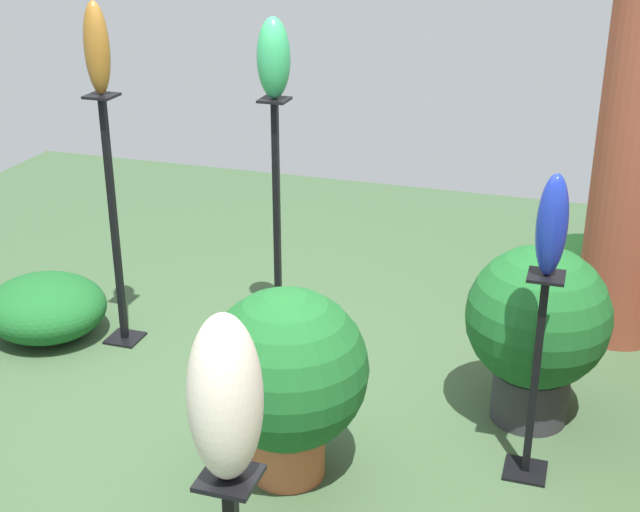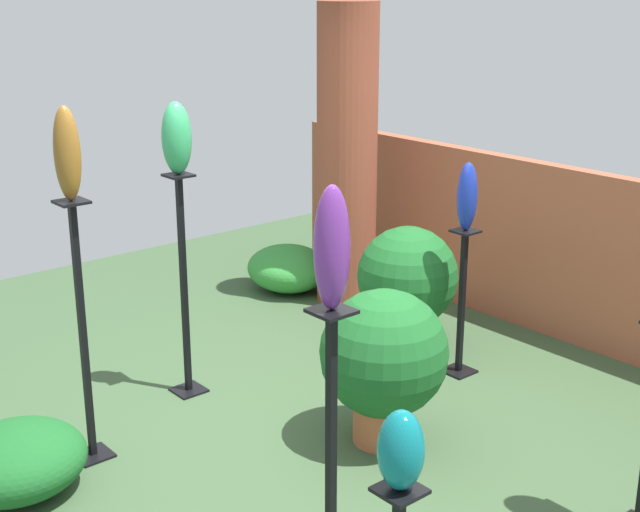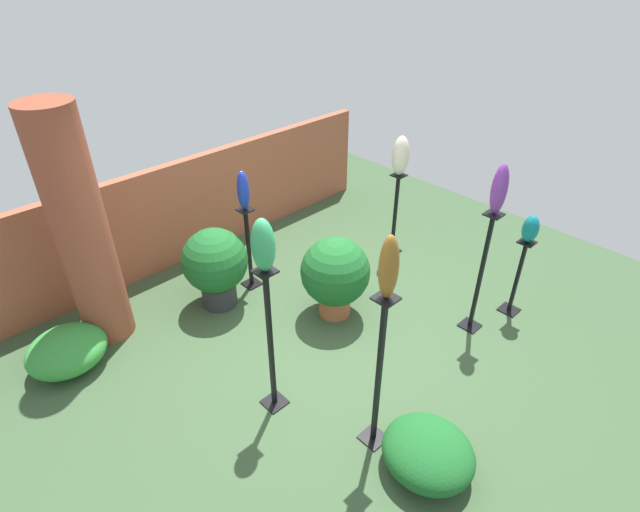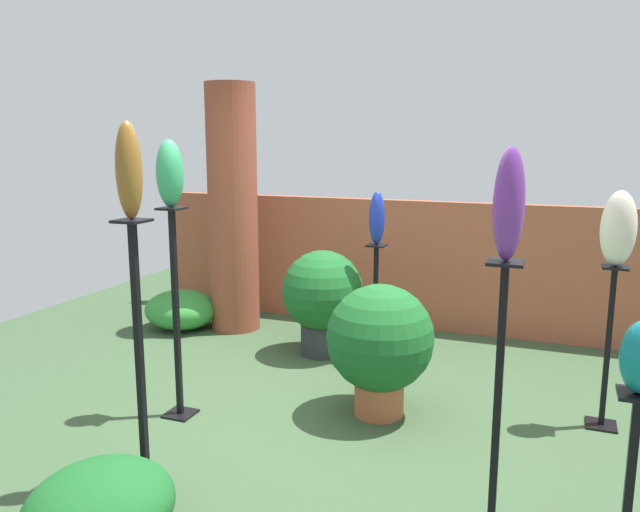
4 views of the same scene
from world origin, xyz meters
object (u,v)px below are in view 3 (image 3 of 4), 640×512
(art_vase_violet, at_px, (499,189))
(brick_pillar, at_px, (82,232))
(pedestal_ivory, at_px, (395,218))
(art_vase_bronze, at_px, (389,267))
(pedestal_violet, at_px, (480,278))
(art_vase_jade, at_px, (263,245))
(art_vase_cobalt, at_px, (243,190))
(potted_plant_mid_left, at_px, (215,264))
(potted_plant_mid_right, at_px, (335,274))
(pedestal_jade, at_px, (271,348))
(art_vase_teal, at_px, (530,229))
(pedestal_teal, at_px, (517,281))
(art_vase_ivory, at_px, (401,156))
(pedestal_cobalt, at_px, (249,252))
(pedestal_bronze, at_px, (378,380))

(art_vase_violet, bearing_deg, brick_pillar, 137.07)
(pedestal_ivory, xyz_separation_m, art_vase_bronze, (-2.42, -1.77, 1.26))
(pedestal_violet, distance_m, art_vase_jade, 2.55)
(art_vase_cobalt, distance_m, potted_plant_mid_left, 0.87)
(art_vase_violet, xyz_separation_m, potted_plant_mid_right, (-0.90, 1.19, -1.11))
(pedestal_jade, xyz_separation_m, art_vase_cobalt, (0.97, 1.61, 0.58))
(art_vase_violet, distance_m, art_vase_teal, 0.82)
(pedestal_ivory, bearing_deg, pedestal_violet, -110.09)
(pedestal_violet, xyz_separation_m, pedestal_teal, (0.56, -0.16, -0.23))
(art_vase_violet, bearing_deg, pedestal_teal, -16.33)
(brick_pillar, distance_m, art_vase_cobalt, 1.66)
(pedestal_ivory, relative_size, art_vase_violet, 2.21)
(art_vase_bronze, bearing_deg, art_vase_teal, 1.11)
(art_vase_jade, xyz_separation_m, potted_plant_mid_left, (0.48, 1.57, -1.16))
(pedestal_ivory, distance_m, pedestal_teal, 1.73)
(brick_pillar, distance_m, art_vase_ivory, 3.60)
(pedestal_cobalt, bearing_deg, potted_plant_mid_left, -175.75)
(pedestal_bronze, xyz_separation_m, pedestal_violet, (1.85, 0.21, -0.06))
(pedestal_teal, bearing_deg, art_vase_bronze, -178.89)
(pedestal_jade, bearing_deg, potted_plant_mid_left, 72.89)
(pedestal_jade, xyz_separation_m, art_vase_bronze, (0.36, -0.88, 1.09))
(potted_plant_mid_right, bearing_deg, art_vase_bronze, -124.14)
(potted_plant_mid_right, bearing_deg, pedestal_jade, -158.22)
(art_vase_violet, bearing_deg, potted_plant_mid_left, 127.73)
(pedestal_violet, xyz_separation_m, pedestal_cobalt, (-1.25, 2.27, -0.17))
(pedestal_cobalt, relative_size, pedestal_teal, 1.13)
(pedestal_teal, height_order, art_vase_bronze, art_vase_bronze)
(art_vase_teal, bearing_deg, art_vase_violet, 163.67)
(pedestal_teal, bearing_deg, art_vase_ivory, 89.59)
(pedestal_violet, distance_m, potted_plant_mid_right, 1.50)
(art_vase_jade, distance_m, potted_plant_mid_left, 2.01)
(pedestal_cobalt, relative_size, potted_plant_mid_left, 1.08)
(pedestal_ivory, bearing_deg, art_vase_ivory, 0.00)
(pedestal_cobalt, distance_m, pedestal_ivory, 1.95)
(pedestal_bronze, height_order, art_vase_bronze, art_vase_bronze)
(art_vase_jade, bearing_deg, art_vase_cobalt, 58.91)
(brick_pillar, bearing_deg, pedestal_teal, -39.56)
(pedestal_bronze, bearing_deg, art_vase_ivory, 36.14)
(pedestal_teal, relative_size, potted_plant_mid_left, 0.96)
(pedestal_violet, distance_m, art_vase_violet, 1.00)
(art_vase_jade, relative_size, art_vase_teal, 1.47)
(pedestal_ivory, relative_size, potted_plant_mid_left, 1.17)
(pedestal_teal, bearing_deg, potted_plant_mid_right, 137.10)
(pedestal_teal, bearing_deg, art_vase_cobalt, 126.52)
(brick_pillar, xyz_separation_m, pedestal_cobalt, (1.61, -0.38, -0.77))
(pedestal_teal, height_order, potted_plant_mid_left, potted_plant_mid_left)
(art_vase_cobalt, distance_m, art_vase_teal, 3.04)
(potted_plant_mid_left, bearing_deg, art_vase_cobalt, 4.25)
(art_vase_ivory, bearing_deg, art_vase_violet, -110.09)
(art_vase_ivory, bearing_deg, potted_plant_mid_right, -166.00)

